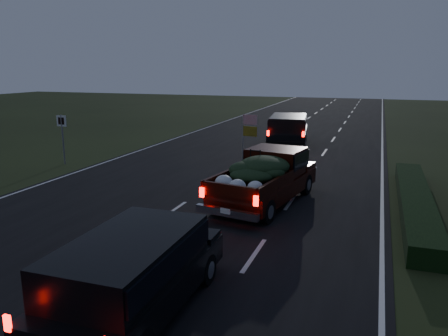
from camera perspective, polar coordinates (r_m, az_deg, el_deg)
The scene contains 7 objects.
ground at distance 15.04m, azimuth -6.79°, elevation -5.70°, with size 120.00×120.00×0.00m, color black.
road_asphalt at distance 15.04m, azimuth -6.79°, elevation -5.66°, with size 14.00×120.00×0.02m, color black.
hedge_row at distance 16.43m, azimuth 23.69°, elevation -4.02°, with size 1.00×10.00×0.60m, color black.
route_sign at distance 23.37m, azimuth -20.37°, elevation 4.47°, with size 0.55×0.08×2.50m.
pickup_truck at distance 15.67m, azimuth 5.47°, elevation -0.87°, with size 2.90×5.65×2.82m.
lead_suv at distance 27.70m, azimuth 8.39°, elevation 5.30°, with size 2.92×5.58×1.53m.
rear_suv at distance 8.82m, azimuth -11.84°, elevation -12.62°, with size 2.23×4.75×1.36m.
Camera 1 is at (6.39, -12.74, 4.80)m, focal length 35.00 mm.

